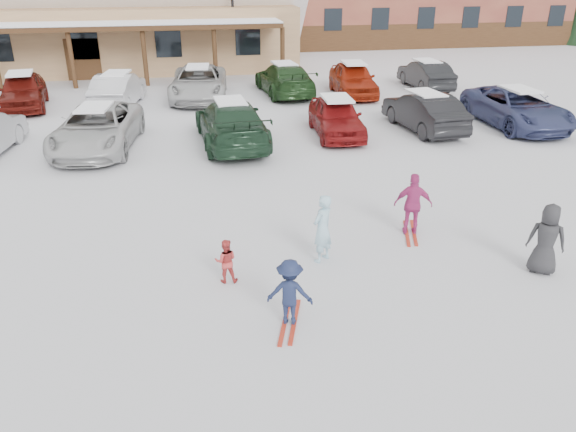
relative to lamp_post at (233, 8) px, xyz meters
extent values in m
plane|color=silver|center=(-1.32, -24.19, -3.56)|extent=(160.00, 160.00, 0.00)
cube|color=tan|center=(-10.32, 3.81, -1.76)|extent=(28.00, 10.00, 3.60)
cube|color=#422814|center=(-10.32, -2.39, -0.66)|extent=(25.20, 2.60, 0.25)
cube|color=#422814|center=(14.68, 6.85, -2.66)|extent=(24.00, 0.10, 1.80)
cylinder|color=black|center=(0.00, 0.00, -0.53)|extent=(0.16, 0.16, 6.06)
cylinder|color=black|center=(4.68, 19.81, -3.02)|extent=(0.60, 0.60, 1.08)
cylinder|color=black|center=(32.68, 21.81, -2.87)|extent=(0.60, 0.60, 1.38)
imported|color=#9DC9DA|center=(-0.32, -23.45, -2.80)|extent=(0.66, 0.64, 1.52)
imported|color=#C33A38|center=(-2.42, -23.96, -3.09)|extent=(0.49, 0.40, 0.93)
imported|color=#182141|center=(-1.43, -25.61, -2.92)|extent=(0.92, 0.69, 1.27)
cube|color=#B02A19|center=(-1.43, -25.61, -3.54)|extent=(0.61, 1.40, 0.03)
imported|color=#B63174|center=(2.08, -22.54, -2.80)|extent=(0.96, 0.61, 1.51)
cube|color=#B02A19|center=(2.08, -22.54, -3.54)|extent=(0.60, 1.40, 0.03)
imported|color=#29292B|center=(4.08, -24.75, -2.80)|extent=(0.89, 0.82, 1.52)
imported|color=#B9B9B9|center=(-6.04, -14.30, -2.82)|extent=(3.02, 5.56, 1.48)
imported|color=#1B3623|center=(-1.48, -14.58, -2.78)|extent=(2.50, 5.49, 1.56)
imported|color=maroon|center=(2.45, -14.11, -2.86)|extent=(1.87, 4.20, 1.40)
imported|color=black|center=(5.93, -14.04, -2.84)|extent=(1.96, 4.51, 1.44)
imported|color=navy|center=(9.72, -14.13, -2.82)|extent=(2.53, 5.33, 1.47)
imported|color=#5E120D|center=(-10.00, -7.54, -2.78)|extent=(2.48, 4.76, 1.55)
imported|color=silver|center=(-5.92, -7.89, -2.82)|extent=(2.21, 4.67, 1.48)
imported|color=#B8B8B8|center=(-2.34, -7.07, -2.80)|extent=(2.99, 5.67, 1.52)
imported|color=#1E3D1A|center=(1.79, -6.81, -2.81)|extent=(2.51, 5.32, 1.50)
imported|color=#9C240D|center=(5.02, -7.52, -2.78)|extent=(2.15, 4.66, 1.55)
imported|color=black|center=(9.11, -6.66, -2.86)|extent=(1.52, 4.25, 1.39)
camera|label=1|loc=(-2.96, -33.88, 2.37)|focal=35.00mm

